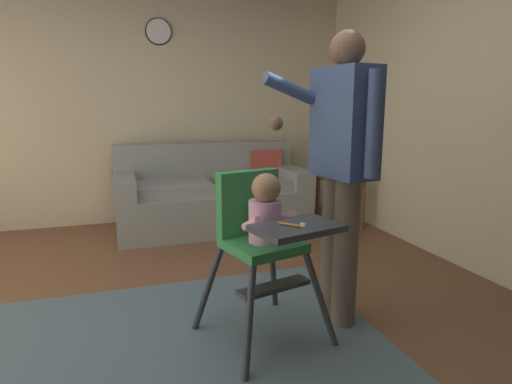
{
  "coord_description": "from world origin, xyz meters",
  "views": [
    {
      "loc": [
        -0.31,
        -2.22,
        1.25
      ],
      "look_at": [
        0.44,
        0.12,
        0.75
      ],
      "focal_mm": 30.11,
      "sensor_mm": 36.0,
      "label": 1
    }
  ],
  "objects_px": {
    "adult_standing": "(342,165)",
    "side_table": "(340,191)",
    "wall_clock": "(158,32)",
    "sippy_cup": "(343,173)",
    "high_chair": "(263,226)",
    "couch": "(212,196)"
  },
  "relations": [
    {
      "from": "couch",
      "to": "high_chair",
      "type": "relative_size",
      "value": 2.07
    },
    {
      "from": "high_chair",
      "to": "wall_clock",
      "type": "xyz_separation_m",
      "value": [
        -0.22,
        2.7,
        1.36
      ]
    },
    {
      "from": "adult_standing",
      "to": "couch",
      "type": "bearing_deg",
      "value": -89.45
    },
    {
      "from": "high_chair",
      "to": "wall_clock",
      "type": "relative_size",
      "value": 3.4
    },
    {
      "from": "high_chair",
      "to": "adult_standing",
      "type": "distance_m",
      "value": 0.57
    },
    {
      "from": "side_table",
      "to": "sippy_cup",
      "type": "relative_size",
      "value": 5.2
    },
    {
      "from": "high_chair",
      "to": "adult_standing",
      "type": "xyz_separation_m",
      "value": [
        0.48,
        0.05,
        0.3
      ]
    },
    {
      "from": "high_chair",
      "to": "wall_clock",
      "type": "distance_m",
      "value": 3.03
    },
    {
      "from": "sippy_cup",
      "to": "wall_clock",
      "type": "bearing_deg",
      "value": 153.26
    },
    {
      "from": "adult_standing",
      "to": "wall_clock",
      "type": "bearing_deg",
      "value": -81.89
    },
    {
      "from": "adult_standing",
      "to": "sippy_cup",
      "type": "bearing_deg",
      "value": -126.45
    },
    {
      "from": "adult_standing",
      "to": "wall_clock",
      "type": "height_order",
      "value": "wall_clock"
    },
    {
      "from": "wall_clock",
      "to": "couch",
      "type": "bearing_deg",
      "value": -48.34
    },
    {
      "from": "adult_standing",
      "to": "sippy_cup",
      "type": "height_order",
      "value": "adult_standing"
    },
    {
      "from": "adult_standing",
      "to": "high_chair",
      "type": "bearing_deg",
      "value": -0.36
    },
    {
      "from": "adult_standing",
      "to": "side_table",
      "type": "bearing_deg",
      "value": -125.94
    },
    {
      "from": "side_table",
      "to": "sippy_cup",
      "type": "bearing_deg",
      "value": 0.0
    },
    {
      "from": "side_table",
      "to": "wall_clock",
      "type": "height_order",
      "value": "wall_clock"
    },
    {
      "from": "side_table",
      "to": "wall_clock",
      "type": "xyz_separation_m",
      "value": [
        -1.7,
        0.86,
        1.61
      ]
    },
    {
      "from": "side_table",
      "to": "wall_clock",
      "type": "distance_m",
      "value": 2.5
    },
    {
      "from": "high_chair",
      "to": "side_table",
      "type": "relative_size",
      "value": 1.77
    },
    {
      "from": "wall_clock",
      "to": "side_table",
      "type": "bearing_deg",
      "value": -27.02
    }
  ]
}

